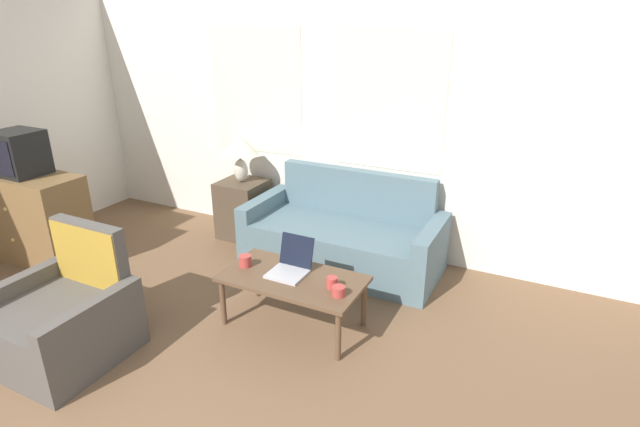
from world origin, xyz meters
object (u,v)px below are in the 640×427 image
(television, at_px, (19,153))
(cup_yellow, at_px, (245,261))
(laptop, at_px, (291,265))
(armchair, at_px, (66,319))
(table_lamp, at_px, (240,148))
(couch, at_px, (345,238))
(cup_navy, at_px, (332,283))
(coffee_table, at_px, (293,282))
(cup_white, at_px, (338,291))

(television, height_order, cup_yellow, television)
(laptop, relative_size, cup_yellow, 3.31)
(armchair, xyz_separation_m, table_lamp, (-0.06, 2.29, 0.73))
(armchair, height_order, table_lamp, table_lamp)
(couch, xyz_separation_m, cup_navy, (0.42, -1.17, 0.20))
(couch, distance_m, coffee_table, 1.17)
(cup_navy, distance_m, cup_yellow, 0.77)
(couch, xyz_separation_m, cup_white, (0.51, -1.25, 0.20))
(couch, distance_m, cup_yellow, 1.24)
(coffee_table, distance_m, cup_white, 0.44)
(table_lamp, bearing_deg, couch, -4.60)
(couch, distance_m, armchair, 2.50)
(couch, relative_size, television, 4.54)
(laptop, relative_size, cup_white, 3.31)
(couch, height_order, cup_yellow, couch)
(television, distance_m, laptop, 2.85)
(armchair, distance_m, cup_navy, 1.93)
(table_lamp, xyz_separation_m, laptop, (1.29, -1.20, -0.51))
(laptop, xyz_separation_m, cup_white, (0.48, -0.15, -0.02))
(coffee_table, height_order, cup_navy, cup_navy)
(laptop, bearing_deg, coffee_table, -50.41)
(couch, xyz_separation_m, coffee_table, (0.08, -1.16, 0.11))
(laptop, bearing_deg, cup_navy, -10.91)
(table_lamp, xyz_separation_m, coffee_table, (1.35, -1.26, -0.62))
(cup_yellow, xyz_separation_m, cup_white, (0.85, -0.07, -0.01))
(table_lamp, bearing_deg, armchair, -88.62)
(couch, height_order, television, television)
(table_lamp, relative_size, cup_navy, 6.08)
(coffee_table, xyz_separation_m, laptop, (-0.05, 0.06, 0.10))
(couch, height_order, armchair, armchair)
(armchair, bearing_deg, coffee_table, 38.56)
(television, distance_m, coffee_table, 2.93)
(cup_white, bearing_deg, coffee_table, 168.13)
(laptop, bearing_deg, table_lamp, 137.14)
(television, height_order, cup_white, television)
(television, relative_size, cup_white, 4.25)
(television, bearing_deg, armchair, -29.76)
(television, height_order, laptop, television)
(television, relative_size, cup_navy, 4.91)
(couch, height_order, cup_navy, couch)
(table_lamp, relative_size, laptop, 1.59)
(cup_navy, bearing_deg, table_lamp, 142.87)
(television, xyz_separation_m, coffee_table, (2.83, 0.15, -0.72))
(armchair, bearing_deg, couch, 61.07)
(cup_navy, relative_size, cup_white, 0.87)
(couch, bearing_deg, coffee_table, -86.07)
(laptop, bearing_deg, cup_white, -17.75)
(armchair, distance_m, coffee_table, 1.65)
(cup_navy, distance_m, cup_white, 0.12)
(laptop, xyz_separation_m, cup_yellow, (-0.37, -0.08, -0.01))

